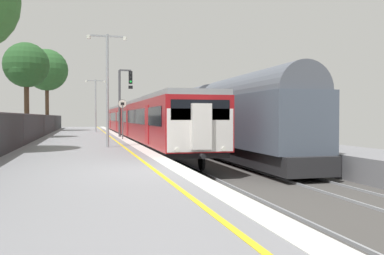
{
  "coord_description": "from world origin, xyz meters",
  "views": [
    {
      "loc": [
        -2.32,
        -11.66,
        1.54
      ],
      "look_at": [
        1.81,
        4.14,
        1.12
      ],
      "focal_mm": 38.74,
      "sensor_mm": 36.0,
      "label": 1
    }
  ],
  "objects_px": {
    "freight_train_adjacent_track": "(190,116)",
    "signal_gantry": "(123,95)",
    "commuter_train_at_platform": "(138,120)",
    "background_tree_right": "(47,71)",
    "platform_lamp_far": "(96,101)",
    "background_tree_left": "(25,66)",
    "speed_limit_sign": "(122,114)",
    "platform_lamp_mid": "(107,81)"
  },
  "relations": [
    {
      "from": "freight_train_adjacent_track",
      "to": "signal_gantry",
      "type": "distance_m",
      "value": 5.74
    },
    {
      "from": "commuter_train_at_platform",
      "to": "signal_gantry",
      "type": "xyz_separation_m",
      "value": [
        -1.48,
        -2.82,
        1.98
      ]
    },
    {
      "from": "commuter_train_at_platform",
      "to": "background_tree_right",
      "type": "relative_size",
      "value": 4.45
    },
    {
      "from": "platform_lamp_far",
      "to": "background_tree_left",
      "type": "xyz_separation_m",
      "value": [
        -5.25,
        -11.27,
        2.03
      ]
    },
    {
      "from": "commuter_train_at_platform",
      "to": "speed_limit_sign",
      "type": "xyz_separation_m",
      "value": [
        -1.85,
        -6.4,
        0.48
      ]
    },
    {
      "from": "signal_gantry",
      "to": "speed_limit_sign",
      "type": "xyz_separation_m",
      "value": [
        -0.36,
        -3.59,
        -1.5
      ]
    },
    {
      "from": "commuter_train_at_platform",
      "to": "background_tree_right",
      "type": "xyz_separation_m",
      "value": [
        -8.33,
        12.64,
        5.27
      ]
    },
    {
      "from": "freight_train_adjacent_track",
      "to": "speed_limit_sign",
      "type": "relative_size",
      "value": 13.75
    },
    {
      "from": "signal_gantry",
      "to": "platform_lamp_mid",
      "type": "distance_m",
      "value": 11.16
    },
    {
      "from": "platform_lamp_far",
      "to": "background_tree_right",
      "type": "xyz_separation_m",
      "value": [
        -5.07,
        4.35,
        3.36
      ]
    },
    {
      "from": "freight_train_adjacent_track",
      "to": "platform_lamp_far",
      "type": "xyz_separation_m",
      "value": [
        -7.27,
        10.76,
        1.59
      ]
    },
    {
      "from": "freight_train_adjacent_track",
      "to": "platform_lamp_mid",
      "type": "distance_m",
      "value": 13.61
    },
    {
      "from": "platform_lamp_mid",
      "to": "background_tree_right",
      "type": "distance_m",
      "value": 27.14
    },
    {
      "from": "commuter_train_at_platform",
      "to": "platform_lamp_mid",
      "type": "bearing_deg",
      "value": -103.26
    },
    {
      "from": "speed_limit_sign",
      "to": "platform_lamp_far",
      "type": "distance_m",
      "value": 14.83
    },
    {
      "from": "freight_train_adjacent_track",
      "to": "background_tree_left",
      "type": "distance_m",
      "value": 13.04
    },
    {
      "from": "freight_train_adjacent_track",
      "to": "signal_gantry",
      "type": "xyz_separation_m",
      "value": [
        -5.49,
        -0.35,
        1.66
      ]
    },
    {
      "from": "background_tree_right",
      "to": "background_tree_left",
      "type": "bearing_deg",
      "value": -90.68
    },
    {
      "from": "background_tree_left",
      "to": "platform_lamp_far",
      "type": "bearing_deg",
      "value": 65.01
    },
    {
      "from": "signal_gantry",
      "to": "platform_lamp_mid",
      "type": "bearing_deg",
      "value": -99.18
    },
    {
      "from": "commuter_train_at_platform",
      "to": "speed_limit_sign",
      "type": "height_order",
      "value": "commuter_train_at_platform"
    },
    {
      "from": "freight_train_adjacent_track",
      "to": "platform_lamp_mid",
      "type": "xyz_separation_m",
      "value": [
        -7.27,
        -11.37,
        1.79
      ]
    },
    {
      "from": "background_tree_left",
      "to": "background_tree_right",
      "type": "height_order",
      "value": "background_tree_right"
    },
    {
      "from": "freight_train_adjacent_track",
      "to": "background_tree_right",
      "type": "relative_size",
      "value": 4.22
    },
    {
      "from": "platform_lamp_far",
      "to": "background_tree_right",
      "type": "relative_size",
      "value": 0.6
    },
    {
      "from": "signal_gantry",
      "to": "platform_lamp_mid",
      "type": "height_order",
      "value": "platform_lamp_mid"
    },
    {
      "from": "signal_gantry",
      "to": "background_tree_right",
      "type": "distance_m",
      "value": 17.22
    },
    {
      "from": "freight_train_adjacent_track",
      "to": "background_tree_left",
      "type": "height_order",
      "value": "background_tree_left"
    },
    {
      "from": "commuter_train_at_platform",
      "to": "signal_gantry",
      "type": "distance_m",
      "value": 3.75
    },
    {
      "from": "platform_lamp_far",
      "to": "speed_limit_sign",
      "type": "bearing_deg",
      "value": -84.5
    },
    {
      "from": "commuter_train_at_platform",
      "to": "background_tree_right",
      "type": "height_order",
      "value": "background_tree_right"
    },
    {
      "from": "signal_gantry",
      "to": "background_tree_left",
      "type": "bearing_deg",
      "value": -178.7
    },
    {
      "from": "freight_train_adjacent_track",
      "to": "platform_lamp_mid",
      "type": "height_order",
      "value": "platform_lamp_mid"
    },
    {
      "from": "speed_limit_sign",
      "to": "background_tree_left",
      "type": "bearing_deg",
      "value": 152.81
    },
    {
      "from": "freight_train_adjacent_track",
      "to": "background_tree_left",
      "type": "relative_size",
      "value": 5.42
    },
    {
      "from": "freight_train_adjacent_track",
      "to": "background_tree_right",
      "type": "xyz_separation_m",
      "value": [
        -12.33,
        15.1,
        4.95
      ]
    },
    {
      "from": "freight_train_adjacent_track",
      "to": "signal_gantry",
      "type": "bearing_deg",
      "value": -176.3
    },
    {
      "from": "background_tree_left",
      "to": "signal_gantry",
      "type": "bearing_deg",
      "value": 1.3
    },
    {
      "from": "speed_limit_sign",
      "to": "background_tree_right",
      "type": "bearing_deg",
      "value": 108.8
    },
    {
      "from": "platform_lamp_far",
      "to": "commuter_train_at_platform",
      "type": "bearing_deg",
      "value": -68.54
    },
    {
      "from": "freight_train_adjacent_track",
      "to": "signal_gantry",
      "type": "height_order",
      "value": "signal_gantry"
    },
    {
      "from": "platform_lamp_far",
      "to": "background_tree_left",
      "type": "bearing_deg",
      "value": -114.99
    }
  ]
}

